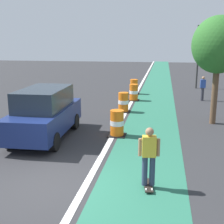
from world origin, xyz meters
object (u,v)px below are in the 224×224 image
at_px(traffic_light_corner, 199,46).
at_px(pedestrian_crossing, 203,88).
at_px(parked_suv_nearest, 45,113).
at_px(street_tree_sidewalk, 218,45).
at_px(traffic_barrel_far, 134,87).
at_px(skateboarder_on_lane, 149,156).
at_px(traffic_barrel_front, 117,123).
at_px(traffic_barrel_mid, 123,102).
at_px(traffic_barrel_back, 134,93).

xyz_separation_m(traffic_light_corner, pedestrian_crossing, (-0.14, -5.39, -2.64)).
relative_size(parked_suv_nearest, pedestrian_crossing, 2.89).
relative_size(parked_suv_nearest, street_tree_sidewalk, 0.93).
relative_size(traffic_barrel_far, street_tree_sidewalk, 0.22).
relative_size(traffic_light_corner, street_tree_sidewalk, 1.02).
relative_size(skateboarder_on_lane, street_tree_sidewalk, 0.34).
bearing_deg(skateboarder_on_lane, street_tree_sidewalk, 69.06).
relative_size(skateboarder_on_lane, traffic_barrel_front, 1.55).
xyz_separation_m(skateboarder_on_lane, street_tree_sidewalk, (2.70, 7.05, 2.76)).
bearing_deg(pedestrian_crossing, skateboarder_on_lane, -102.61).
bearing_deg(traffic_barrel_mid, skateboarder_on_lane, -78.04).
bearing_deg(street_tree_sidewalk, traffic_light_corner, 88.39).
xyz_separation_m(skateboarder_on_lane, parked_suv_nearest, (-4.36, 3.63, 0.12)).
bearing_deg(traffic_barrel_front, traffic_barrel_mid, 94.16).
relative_size(traffic_barrel_front, traffic_light_corner, 0.21).
bearing_deg(traffic_barrel_back, parked_suv_nearest, -107.97).
bearing_deg(parked_suv_nearest, traffic_barrel_far, 77.14).
distance_m(traffic_barrel_front, pedestrian_crossing, 9.54).
xyz_separation_m(traffic_barrel_front, street_tree_sidewalk, (4.23, 2.68, 3.14)).
bearing_deg(traffic_barrel_far, traffic_light_corner, 36.41).
bearing_deg(traffic_barrel_back, traffic_light_corner, 52.88).
height_order(traffic_barrel_back, traffic_barrel_far, same).
xyz_separation_m(traffic_barrel_front, traffic_barrel_far, (-0.32, 10.26, 0.00)).
bearing_deg(street_tree_sidewalk, skateboarder_on_lane, -110.94).
height_order(parked_suv_nearest, traffic_light_corner, traffic_light_corner).
relative_size(traffic_barrel_front, traffic_barrel_mid, 1.00).
distance_m(parked_suv_nearest, traffic_barrel_back, 8.92).
height_order(skateboarder_on_lane, pedestrian_crossing, skateboarder_on_lane).
distance_m(skateboarder_on_lane, traffic_barrel_mid, 8.93).
distance_m(skateboarder_on_lane, street_tree_sidewalk, 8.03).
xyz_separation_m(traffic_barrel_mid, traffic_barrel_far, (-0.00, 5.90, 0.00)).
relative_size(traffic_barrel_mid, traffic_light_corner, 0.21).
bearing_deg(traffic_light_corner, traffic_barrel_mid, -117.12).
bearing_deg(traffic_barrel_back, traffic_barrel_mid, -93.97).
bearing_deg(traffic_barrel_mid, traffic_barrel_front, -85.84).
relative_size(traffic_barrel_front, street_tree_sidewalk, 0.22).
xyz_separation_m(parked_suv_nearest, traffic_barrel_mid, (2.51, 5.09, -0.50)).
xyz_separation_m(parked_suv_nearest, pedestrian_crossing, (7.23, 9.19, -0.17)).
relative_size(traffic_barrel_mid, pedestrian_crossing, 0.68).
height_order(traffic_barrel_front, traffic_barrel_mid, same).
height_order(traffic_light_corner, pedestrian_crossing, traffic_light_corner).
height_order(parked_suv_nearest, traffic_barrel_far, parked_suv_nearest).
relative_size(skateboarder_on_lane, traffic_barrel_mid, 1.55).
distance_m(skateboarder_on_lane, traffic_barrel_far, 14.75).
distance_m(traffic_barrel_far, pedestrian_crossing, 5.06).
relative_size(skateboarder_on_lane, traffic_barrel_far, 1.55).
xyz_separation_m(traffic_barrel_mid, pedestrian_crossing, (4.72, 4.10, 0.33)).
bearing_deg(pedestrian_crossing, traffic_barrel_mid, -139.00).
bearing_deg(traffic_barrel_mid, traffic_light_corner, 62.88).
distance_m(skateboarder_on_lane, traffic_barrel_back, 12.22).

